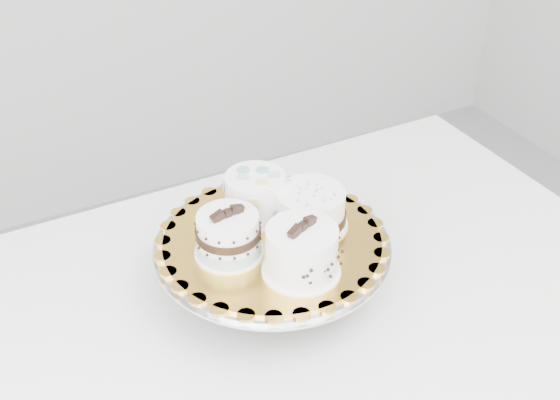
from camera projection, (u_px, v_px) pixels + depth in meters
name	position (u px, v px, depth m)	size (l,w,h in m)	color
table	(292.00, 341.00, 1.12)	(1.16, 0.78, 0.75)	white
cake_stand	(272.00, 257.00, 1.06)	(0.35, 0.35, 0.10)	gray
cake_board	(272.00, 240.00, 1.04)	(0.32, 0.32, 0.00)	gold
cake_swirl	(302.00, 252.00, 0.96)	(0.13, 0.13, 0.09)	white
cake_banded	(228.00, 236.00, 0.99)	(0.10, 0.10, 0.08)	white
cake_dots	(255.00, 195.00, 1.07)	(0.11, 0.11, 0.07)	white
cake_ribbon	(311.00, 209.00, 1.05)	(0.13, 0.13, 0.06)	white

